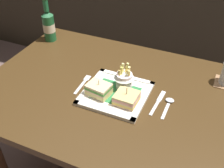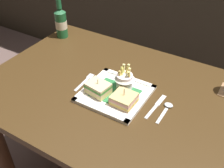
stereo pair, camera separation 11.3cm
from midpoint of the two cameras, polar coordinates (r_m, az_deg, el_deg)
dining_table at (r=1.29m, az=1.92°, el=-7.03°), size 1.10×0.81×0.73m
square_plate at (r=1.13m, az=3.54°, el=-2.17°), size 0.26×0.26×0.02m
sandwich_half_left at (r=1.11m, az=-0.06°, el=-1.04°), size 0.10×0.09×0.07m
sandwich_half_right at (r=1.07m, az=5.54°, el=-3.32°), size 0.09×0.09×0.07m
fries_cup at (r=1.13m, az=5.52°, el=0.96°), size 0.09×0.09×0.12m
beer_bottle at (r=1.55m, az=-8.61°, el=12.75°), size 0.06×0.06×0.24m
fork at (r=1.21m, az=-3.00°, el=0.52°), size 0.03×0.14×0.00m
knife at (r=1.11m, az=12.24°, el=-4.55°), size 0.03×0.16×0.00m
spoon at (r=1.10m, az=14.39°, el=-4.98°), size 0.04×0.13×0.01m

